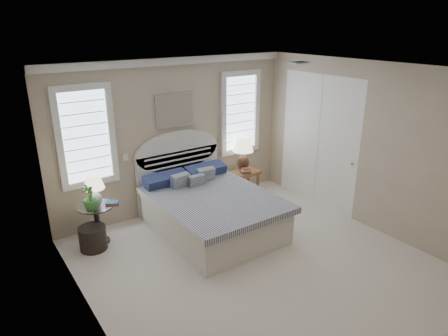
% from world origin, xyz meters
% --- Properties ---
extents(floor, '(4.50, 5.00, 0.01)m').
position_xyz_m(floor, '(0.00, 0.00, 0.00)').
color(floor, beige).
rests_on(floor, ground).
extents(ceiling, '(4.50, 5.00, 0.01)m').
position_xyz_m(ceiling, '(0.00, 0.00, 2.70)').
color(ceiling, white).
rests_on(ceiling, wall_back).
extents(wall_back, '(4.50, 0.02, 2.70)m').
position_xyz_m(wall_back, '(0.00, 2.50, 1.35)').
color(wall_back, tan).
rests_on(wall_back, floor).
extents(wall_left, '(0.02, 5.00, 2.70)m').
position_xyz_m(wall_left, '(-2.25, 0.00, 1.35)').
color(wall_left, tan).
rests_on(wall_left, floor).
extents(wall_right, '(0.02, 5.00, 2.70)m').
position_xyz_m(wall_right, '(2.25, 0.00, 1.35)').
color(wall_right, tan).
rests_on(wall_right, floor).
extents(crown_molding, '(4.50, 0.08, 0.12)m').
position_xyz_m(crown_molding, '(0.00, 2.46, 2.64)').
color(crown_molding, silver).
rests_on(crown_molding, wall_back).
extents(hvac_vent, '(0.30, 0.20, 0.02)m').
position_xyz_m(hvac_vent, '(1.20, 0.80, 2.68)').
color(hvac_vent, '#B2B2B2').
rests_on(hvac_vent, ceiling).
extents(switch_plate, '(0.08, 0.01, 0.12)m').
position_xyz_m(switch_plate, '(-0.95, 2.48, 1.15)').
color(switch_plate, silver).
rests_on(switch_plate, wall_back).
extents(window_left, '(0.90, 0.06, 1.60)m').
position_xyz_m(window_left, '(-1.55, 2.48, 1.60)').
color(window_left, '#ADC4DB').
rests_on(window_left, wall_back).
extents(window_right, '(0.90, 0.06, 1.60)m').
position_xyz_m(window_right, '(1.40, 2.48, 1.60)').
color(window_right, '#ADC4DB').
rests_on(window_right, wall_back).
extents(painting, '(0.74, 0.04, 0.58)m').
position_xyz_m(painting, '(0.00, 2.46, 1.82)').
color(painting, silver).
rests_on(painting, wall_back).
extents(closet_door, '(0.02, 1.80, 2.40)m').
position_xyz_m(closet_door, '(2.23, 1.20, 1.20)').
color(closet_door, white).
rests_on(closet_door, floor).
extents(bed, '(1.72, 2.28, 1.47)m').
position_xyz_m(bed, '(0.00, 1.46, 0.39)').
color(bed, beige).
rests_on(bed, floor).
extents(side_table_left, '(0.56, 0.56, 0.63)m').
position_xyz_m(side_table_left, '(-1.65, 2.05, 0.39)').
color(side_table_left, black).
rests_on(side_table_left, floor).
extents(nightstand_right, '(0.50, 0.40, 0.53)m').
position_xyz_m(nightstand_right, '(1.30, 2.15, 0.39)').
color(nightstand_right, '#9E6033').
rests_on(nightstand_right, floor).
extents(floor_pot, '(0.45, 0.45, 0.37)m').
position_xyz_m(floor_pot, '(-1.79, 1.90, 0.18)').
color(floor_pot, black).
rests_on(floor_pot, floor).
extents(lamp_left, '(0.39, 0.39, 0.50)m').
position_xyz_m(lamp_left, '(-1.64, 2.02, 0.94)').
color(lamp_left, silver).
rests_on(lamp_left, side_table_left).
extents(lamp_right, '(0.50, 0.50, 0.65)m').
position_xyz_m(lamp_right, '(1.31, 2.24, 0.93)').
color(lamp_right, black).
rests_on(lamp_right, nightstand_right).
extents(potted_plant, '(0.26, 0.26, 0.41)m').
position_xyz_m(potted_plant, '(-1.73, 1.94, 0.83)').
color(potted_plant, '#2C6E32').
rests_on(potted_plant, side_table_left).
extents(books_left, '(0.23, 0.21, 0.05)m').
position_xyz_m(books_left, '(-1.43, 1.92, 0.66)').
color(books_left, '#9C3427').
rests_on(books_left, side_table_left).
extents(books_right, '(0.21, 0.18, 0.10)m').
position_xyz_m(books_right, '(1.24, 2.04, 0.58)').
color(books_right, '#9C3427').
rests_on(books_right, nightstand_right).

